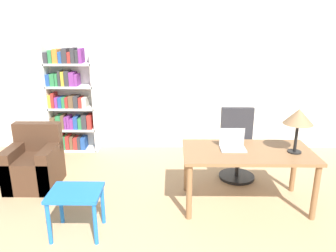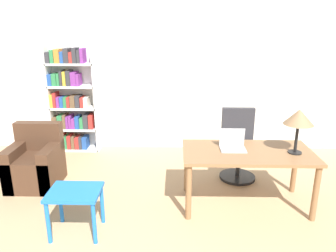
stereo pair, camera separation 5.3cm
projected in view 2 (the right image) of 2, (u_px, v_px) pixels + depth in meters
wall_back at (175, 75)px, 5.79m from camera, size 8.00×0.06×2.70m
desk at (247, 158)px, 4.03m from camera, size 1.58×0.82×0.73m
laptop at (233, 145)px, 4.05m from camera, size 0.31×0.24×0.25m
table_lamp at (299, 118)px, 3.81m from camera, size 0.35×0.35×0.54m
office_chair at (238, 147)px, 4.85m from camera, size 0.53×0.53×1.03m
side_table_blue at (75, 198)px, 3.52m from camera, size 0.55×0.45×0.51m
armchair at (36, 165)px, 4.65m from camera, size 0.66×0.67×0.86m
bookshelf at (71, 102)px, 5.79m from camera, size 0.85×0.28×1.93m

